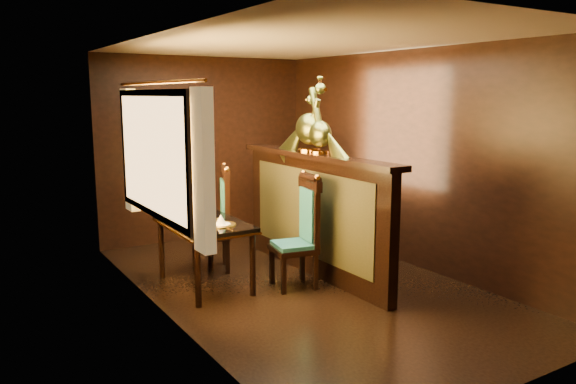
% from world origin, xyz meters
% --- Properties ---
extents(ground, '(5.00, 5.00, 0.00)m').
position_xyz_m(ground, '(0.00, 0.00, 0.00)').
color(ground, black).
rests_on(ground, ground).
extents(room_shell, '(3.04, 5.04, 2.52)m').
position_xyz_m(room_shell, '(-0.09, 0.02, 1.58)').
color(room_shell, black).
rests_on(room_shell, ground).
extents(partition, '(0.26, 2.70, 1.36)m').
position_xyz_m(partition, '(0.32, 0.30, 0.71)').
color(partition, black).
rests_on(partition, ground).
extents(dining_table, '(0.74, 1.20, 0.90)m').
position_xyz_m(dining_table, '(-0.89, 0.56, 0.63)').
color(dining_table, black).
rests_on(dining_table, ground).
extents(chair_left, '(0.51, 0.52, 1.20)m').
position_xyz_m(chair_left, '(0.00, 0.03, 0.63)').
color(chair_left, black).
rests_on(chair_left, ground).
extents(chair_right, '(0.57, 0.58, 1.22)m').
position_xyz_m(chair_right, '(-0.50, 0.99, 0.63)').
color(chair_right, black).
rests_on(chair_right, ground).
extents(peacock_left, '(0.22, 0.57, 0.68)m').
position_xyz_m(peacock_left, '(0.33, 0.20, 1.70)').
color(peacock_left, '#194C2E').
rests_on(peacock_left, partition).
extents(peacock_right, '(0.26, 0.69, 0.82)m').
position_xyz_m(peacock_right, '(0.33, 0.41, 1.77)').
color(peacock_right, '#194C2E').
rests_on(peacock_right, partition).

